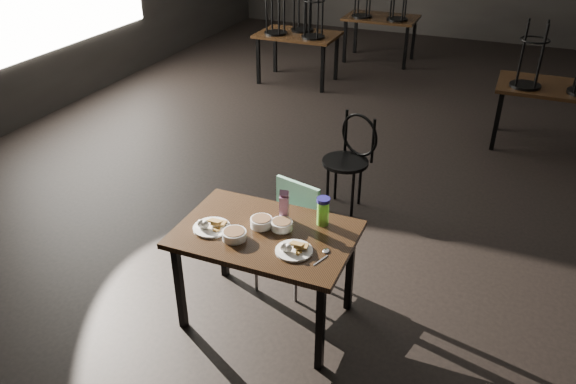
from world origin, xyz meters
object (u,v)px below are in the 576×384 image
at_px(main_table, 266,241).
at_px(juice_carton, 284,206).
at_px(bentwood_chair, 351,154).
at_px(school_chair, 289,226).
at_px(water_bottle, 323,211).

xyz_separation_m(main_table, juice_carton, (0.06, 0.19, 0.19)).
distance_m(juice_carton, bentwood_chair, 1.62).
height_order(bentwood_chair, school_chair, bentwood_chair).
height_order(main_table, bentwood_chair, bentwood_chair).
bearing_deg(juice_carton, school_chair, 105.59).
bearing_deg(water_bottle, school_chair, 147.04).
relative_size(juice_carton, school_chair, 0.29).
bearing_deg(juice_carton, bentwood_chair, 89.60).
bearing_deg(water_bottle, bentwood_chair, 99.38).
relative_size(water_bottle, school_chair, 0.24).
relative_size(main_table, juice_carton, 4.99).
bearing_deg(juice_carton, water_bottle, 12.13).
bearing_deg(school_chair, bentwood_chair, 100.68).
xyz_separation_m(bentwood_chair, school_chair, (-0.09, -1.31, -0.04)).
bearing_deg(main_table, juice_carton, 72.14).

